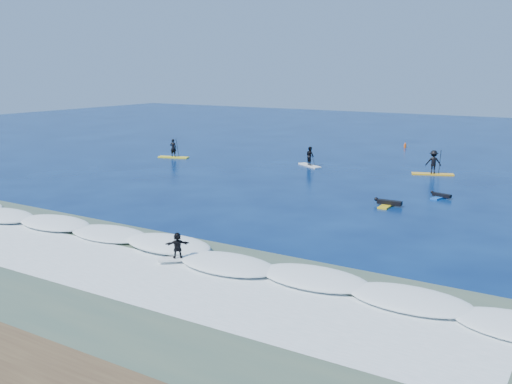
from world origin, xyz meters
The scene contains 11 objects.
ground centered at (0.00, 0.00, 0.00)m, with size 160.00×160.00×0.00m, color #031540.
shallow_water centered at (0.00, -14.00, 0.01)m, with size 90.00×13.00×0.01m, color #3E5445.
breaking_wave centered at (0.00, -10.00, 0.00)m, with size 40.00×6.00×0.30m, color white.
whitewater centered at (0.00, -13.00, 0.00)m, with size 34.00×5.00×0.02m, color silver.
sup_paddler_left centered at (-17.41, 12.97, 0.66)m, with size 3.12×1.57×2.13m.
sup_paddler_center centered at (-3.81, 15.58, 0.76)m, with size 2.84×2.14×2.03m.
sup_paddler_right centered at (6.70, 17.12, 0.91)m, with size 3.43×1.91×2.35m.
prone_paddler_near centered at (7.17, 4.64, 0.16)m, with size 1.80×2.27×0.47m.
prone_paddler_far centered at (9.46, 8.69, 0.13)m, with size 1.48×1.93×0.39m.
wave_surfer centered at (2.76, -10.96, 0.74)m, with size 1.63×1.53×1.27m.
marker_buoy centered at (-0.21, 31.80, 0.27)m, with size 0.26×0.26×0.63m.
Camera 1 is at (18.58, -29.86, 8.59)m, focal length 40.00 mm.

